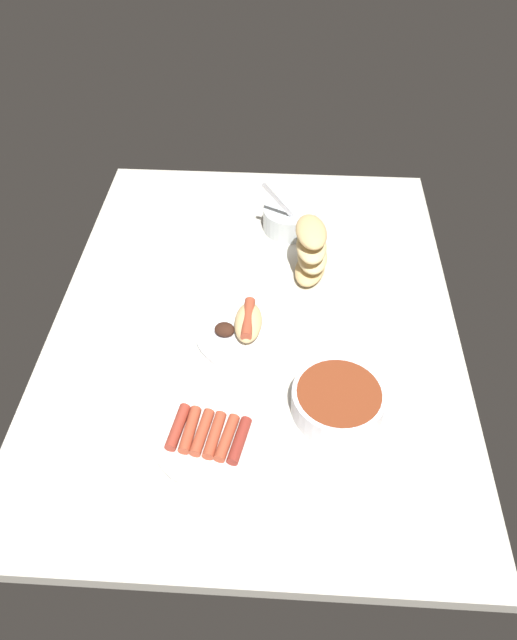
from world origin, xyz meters
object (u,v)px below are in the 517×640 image
at_px(bread_stack, 311,251).
at_px(bowl_chili, 338,400).
at_px(plate_sausages, 209,437).
at_px(bowl_coleslaw, 289,218).
at_px(plate_hotdog_assembled, 247,327).

bearing_deg(bread_stack, bowl_chili, 7.47).
height_order(plate_sausages, bread_stack, bread_stack).
distance_m(plate_sausages, bowl_coleslaw, 0.68).
height_order(bowl_chili, bowl_coleslaw, bowl_coleslaw).
height_order(plate_hotdog_assembled, bread_stack, bread_stack).
bearing_deg(bread_stack, bowl_coleslaw, -163.45).
bearing_deg(plate_sausages, plate_hotdog_assembled, 169.41).
bearing_deg(plate_hotdog_assembled, bowl_coleslaw, 167.85).
bearing_deg(bowl_chili, bread_stack, -172.53).
distance_m(plate_sausages, bread_stack, 0.52).
xyz_separation_m(plate_sausages, bread_stack, (-0.48, 0.19, 0.06)).
bearing_deg(bowl_coleslaw, plate_hotdog_assembled, -12.15).
distance_m(plate_sausages, plate_hotdog_assembled, 0.28).
relative_size(plate_hotdog_assembled, bread_stack, 1.63).
height_order(bowl_coleslaw, plate_hotdog_assembled, bowl_coleslaw).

